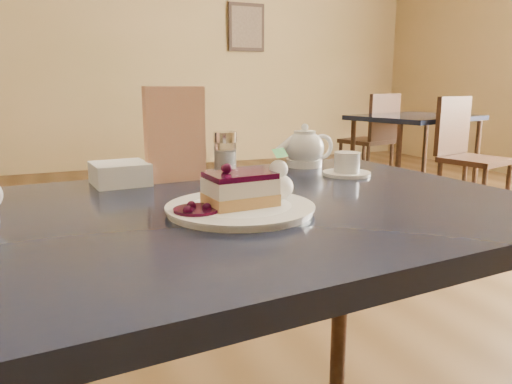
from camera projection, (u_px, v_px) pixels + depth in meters
name	position (u px, v px, depth m)	size (l,w,h in m)	color
main_table	(229.00, 246.00, 0.93)	(1.23, 0.87, 0.73)	black
dessert_plate	(240.00, 209.00, 0.87)	(0.25, 0.25, 0.01)	white
cheesecake_slice	(240.00, 189.00, 0.86)	(0.12, 0.09, 0.06)	gold
whipped_cream	(278.00, 186.00, 0.91)	(0.06, 0.06, 0.05)	white
berry_sauce	(197.00, 210.00, 0.83)	(0.08, 0.08, 0.01)	#30031B
tea_set	(312.00, 152.00, 1.31)	(0.19, 0.27, 0.10)	white
menu_card	(175.00, 135.00, 1.13)	(0.14, 0.03, 0.21)	beige
sugar_shaker	(225.00, 153.00, 1.20)	(0.06, 0.06, 0.11)	white
napkin_stack	(120.00, 173.00, 1.11)	(0.12, 0.12, 0.05)	white
bg_table_far_right	(410.00, 191.00, 4.17)	(1.08, 1.69, 1.12)	black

